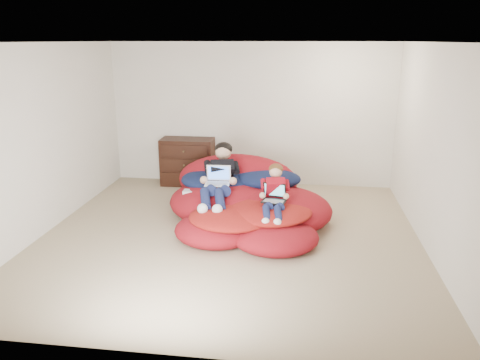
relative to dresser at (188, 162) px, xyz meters
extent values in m
cube|color=tan|center=(1.11, -2.25, -0.54)|extent=(5.10, 5.10, 0.25)
cube|color=silver|center=(1.11, 0.26, 0.83)|extent=(5.10, 0.02, 2.50)
cube|color=silver|center=(1.11, -4.76, 0.83)|extent=(5.10, 0.02, 2.50)
cube|color=silver|center=(-1.40, -2.25, 0.83)|extent=(0.02, 5.10, 2.50)
cube|color=silver|center=(3.62, -2.25, 0.83)|extent=(0.02, 5.10, 2.50)
cube|color=white|center=(1.11, -2.25, 2.09)|extent=(5.10, 5.10, 0.02)
cube|color=black|center=(0.00, 0.01, 0.00)|extent=(0.94, 0.48, 0.84)
cube|color=black|center=(0.00, -0.24, -0.25)|extent=(0.84, 0.03, 0.20)
cylinder|color=#4C3F26|center=(0.00, -0.26, -0.25)|extent=(0.03, 0.06, 0.03)
cube|color=black|center=(0.00, -0.24, 0.00)|extent=(0.84, 0.03, 0.20)
cylinder|color=#4C3F26|center=(0.00, -0.26, 0.00)|extent=(0.03, 0.06, 0.03)
cube|color=black|center=(0.00, -0.24, 0.25)|extent=(0.84, 0.03, 0.20)
cylinder|color=#4C3F26|center=(0.00, -0.26, 0.25)|extent=(0.03, 0.06, 0.03)
ellipsoid|color=maroon|center=(0.94, -1.48, -0.20)|extent=(1.68, 1.51, 0.60)
ellipsoid|color=maroon|center=(1.71, -1.68, -0.22)|extent=(1.57, 1.52, 0.57)
ellipsoid|color=maroon|center=(1.36, -2.02, -0.24)|extent=(1.41, 1.13, 0.45)
ellipsoid|color=maroon|center=(0.96, -2.38, -0.28)|extent=(1.10, 1.01, 0.37)
ellipsoid|color=maroon|center=(1.73, -2.47, -0.29)|extent=(1.12, 1.02, 0.37)
ellipsoid|color=maroon|center=(1.04, -0.97, -0.02)|extent=(1.89, 0.83, 0.83)
ellipsoid|color=#121C42|center=(0.79, -1.25, 0.06)|extent=(1.15, 0.94, 0.29)
ellipsoid|color=#121C42|center=(1.49, -1.21, 0.10)|extent=(1.10, 0.77, 0.27)
ellipsoid|color=maroon|center=(1.63, -2.10, -0.08)|extent=(1.15, 1.15, 0.21)
ellipsoid|color=maroon|center=(1.14, -2.31, -0.12)|extent=(1.11, 1.00, 0.20)
ellipsoid|color=beige|center=(0.79, -0.94, 0.20)|extent=(0.40, 0.25, 0.25)
cube|color=black|center=(0.87, -1.45, 0.24)|extent=(0.45, 0.55, 0.47)
sphere|color=tan|center=(0.87, -1.27, 0.50)|extent=(0.24, 0.24, 0.24)
ellipsoid|color=black|center=(0.87, -1.24, 0.55)|extent=(0.27, 0.25, 0.20)
cylinder|color=#151D44|center=(0.77, -1.81, 0.09)|extent=(0.25, 0.41, 0.21)
cylinder|color=#151D44|center=(0.77, -2.16, 0.06)|extent=(0.22, 0.39, 0.25)
sphere|color=white|center=(0.77, -2.35, -0.01)|extent=(0.14, 0.14, 0.14)
cylinder|color=#151D44|center=(0.97, -1.81, 0.09)|extent=(0.25, 0.41, 0.21)
cylinder|color=#151D44|center=(0.97, -2.16, 0.06)|extent=(0.22, 0.39, 0.25)
sphere|color=white|center=(0.97, -2.35, -0.01)|extent=(0.14, 0.14, 0.14)
cube|color=#A10E1B|center=(1.69, -1.96, 0.16)|extent=(0.29, 0.33, 0.39)
sphere|color=tan|center=(1.69, -1.86, 0.39)|extent=(0.18, 0.18, 0.18)
ellipsoid|color=#4E3014|center=(1.69, -1.84, 0.43)|extent=(0.20, 0.19, 0.15)
cylinder|color=#151D44|center=(1.62, -2.19, 0.02)|extent=(0.16, 0.30, 0.16)
cylinder|color=#151D44|center=(1.62, -2.44, 0.00)|extent=(0.13, 0.29, 0.18)
sphere|color=white|center=(1.62, -2.59, -0.05)|extent=(0.10, 0.10, 0.10)
cylinder|color=#151D44|center=(1.76, -2.19, 0.02)|extent=(0.16, 0.30, 0.16)
cylinder|color=#151D44|center=(1.76, -2.44, 0.00)|extent=(0.13, 0.29, 0.18)
sphere|color=white|center=(1.76, -2.59, -0.05)|extent=(0.10, 0.10, 0.10)
cube|color=silver|center=(0.87, -1.80, 0.17)|extent=(0.36, 0.26, 0.01)
cube|color=gray|center=(0.87, -1.81, 0.17)|extent=(0.30, 0.15, 0.00)
cube|color=silver|center=(0.87, -1.66, 0.29)|extent=(0.34, 0.07, 0.24)
cube|color=#457BED|center=(0.87, -1.67, 0.29)|extent=(0.30, 0.05, 0.19)
cube|color=black|center=(1.69, -2.17, 0.08)|extent=(0.34, 0.27, 0.02)
cube|color=gray|center=(1.69, -2.18, 0.09)|extent=(0.28, 0.17, 0.00)
cube|color=black|center=(1.69, -2.04, 0.19)|extent=(0.31, 0.13, 0.21)
cube|color=#53ADC2|center=(1.69, -2.05, 0.19)|extent=(0.27, 0.10, 0.17)
cube|color=silver|center=(0.43, -1.71, 0.00)|extent=(0.14, 0.14, 0.05)
camera|label=1|loc=(2.02, -7.96, 2.11)|focal=35.00mm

